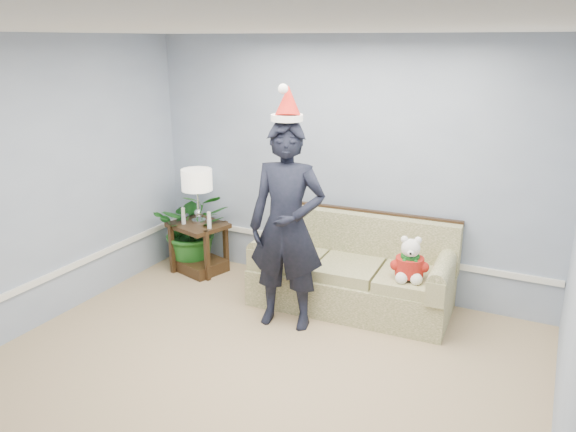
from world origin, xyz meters
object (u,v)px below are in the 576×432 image
at_px(sofa, 353,274).
at_px(side_table, 199,252).
at_px(teddy_bear, 409,264).
at_px(table_lamp, 197,182).
at_px(man, 287,227).
at_px(houseplant, 193,228).

bearing_deg(sofa, side_table, 176.59).
bearing_deg(teddy_bear, sofa, 145.97).
distance_m(table_lamp, man, 1.70).
distance_m(sofa, table_lamp, 2.09).
distance_m(side_table, teddy_bear, 2.61).
bearing_deg(teddy_bear, side_table, 160.03).
distance_m(table_lamp, teddy_bear, 2.63).
bearing_deg(houseplant, teddy_bear, -7.30).
bearing_deg(man, sofa, 47.67).
relative_size(man, teddy_bear, 4.59).
height_order(sofa, side_table, sofa).
relative_size(table_lamp, houseplant, 0.65).
distance_m(houseplant, teddy_bear, 2.73).
height_order(side_table, teddy_bear, teddy_bear).
xyz_separation_m(man, teddy_bear, (1.05, 0.44, -0.34)).
bearing_deg(sofa, houseplant, 174.11).
distance_m(houseplant, man, 1.89).
bearing_deg(houseplant, side_table, -33.98).
relative_size(side_table, man, 0.37).
bearing_deg(table_lamp, side_table, -68.74).
xyz_separation_m(table_lamp, houseplant, (-0.12, 0.05, -0.59)).
distance_m(side_table, houseplant, 0.30).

